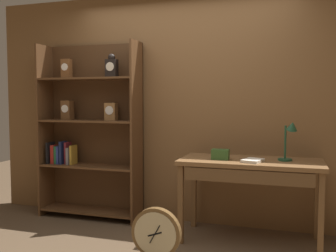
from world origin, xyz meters
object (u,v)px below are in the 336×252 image
object	(u,v)px
desk_lamp	(289,137)
round_clock_large	(156,235)
open_repair_manual	(253,160)
toolbox_small	(220,154)
bookshelf	(89,133)
workbench	(250,170)

from	to	relation	value
desk_lamp	round_clock_large	world-z (taller)	desk_lamp
open_repair_manual	round_clock_large	distance (m)	1.14
toolbox_small	open_repair_manual	distance (m)	0.32
bookshelf	workbench	world-z (taller)	bookshelf
bookshelf	desk_lamp	world-z (taller)	bookshelf
desk_lamp	open_repair_manual	bearing A→B (deg)	-157.55
toolbox_small	round_clock_large	distance (m)	1.02
workbench	open_repair_manual	world-z (taller)	open_repair_manual
desk_lamp	bookshelf	bearing A→B (deg)	174.33
desk_lamp	round_clock_large	distance (m)	1.54
open_repair_manual	round_clock_large	size ratio (longest dim) A/B	0.46
desk_lamp	round_clock_large	bearing A→B (deg)	-144.03
bookshelf	workbench	bearing A→B (deg)	-8.16
workbench	open_repair_manual	xyz separation A→B (m)	(0.03, -0.09, 0.11)
toolbox_small	open_repair_manual	size ratio (longest dim) A/B	0.76
workbench	open_repair_manual	bearing A→B (deg)	-69.93
toolbox_small	bookshelf	bearing A→B (deg)	169.15
toolbox_small	round_clock_large	size ratio (longest dim) A/B	0.35
desk_lamp	round_clock_large	xyz separation A→B (m)	(-1.07, -0.77, -0.80)
toolbox_small	round_clock_large	world-z (taller)	toolbox_small
workbench	toolbox_small	distance (m)	0.32
open_repair_manual	round_clock_large	bearing A→B (deg)	-123.08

